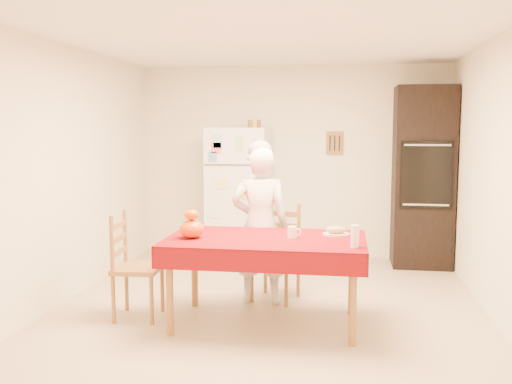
% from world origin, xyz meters
% --- Properties ---
extents(floor, '(4.50, 4.50, 0.00)m').
position_xyz_m(floor, '(0.00, 0.00, 0.00)').
color(floor, tan).
rests_on(floor, ground).
extents(room_shell, '(4.02, 4.52, 2.51)m').
position_xyz_m(room_shell, '(0.00, 0.00, 1.62)').
color(room_shell, '#EDE6C7').
rests_on(room_shell, ground).
extents(refrigerator, '(0.75, 0.74, 1.70)m').
position_xyz_m(refrigerator, '(-0.65, 1.88, 0.85)').
color(refrigerator, white).
rests_on(refrigerator, floor).
extents(oven_cabinet, '(0.70, 0.62, 2.20)m').
position_xyz_m(oven_cabinet, '(1.63, 1.93, 1.10)').
color(oven_cabinet, black).
rests_on(oven_cabinet, floor).
extents(dining_table, '(1.70, 1.00, 0.76)m').
position_xyz_m(dining_table, '(0.03, -0.48, 0.69)').
color(dining_table, brown).
rests_on(dining_table, floor).
extents(chair_far, '(0.51, 0.49, 0.95)m').
position_xyz_m(chair_far, '(0.04, 0.29, 0.51)').
color(chair_far, brown).
rests_on(chair_far, floor).
extents(chair_left, '(0.43, 0.44, 0.95)m').
position_xyz_m(chair_left, '(-1.19, -0.49, 0.51)').
color(chair_left, brown).
rests_on(chair_left, floor).
extents(seated_woman, '(0.59, 0.42, 1.52)m').
position_xyz_m(seated_woman, '(-0.11, 0.12, 0.76)').
color(seated_woman, silver).
rests_on(seated_woman, floor).
extents(coffee_mug, '(0.08, 0.08, 0.10)m').
position_xyz_m(coffee_mug, '(0.25, -0.45, 0.81)').
color(coffee_mug, white).
rests_on(coffee_mug, dining_table).
extents(pumpkin_lower, '(0.21, 0.21, 0.16)m').
position_xyz_m(pumpkin_lower, '(-0.60, -0.59, 0.84)').
color(pumpkin_lower, '#D93905').
rests_on(pumpkin_lower, dining_table).
extents(pumpkin_upper, '(0.12, 0.12, 0.09)m').
position_xyz_m(pumpkin_upper, '(-0.60, -0.59, 0.96)').
color(pumpkin_upper, '#C94304').
rests_on(pumpkin_upper, pumpkin_lower).
extents(wine_glass, '(0.07, 0.07, 0.18)m').
position_xyz_m(wine_glass, '(0.78, -0.75, 0.85)').
color(wine_glass, white).
rests_on(wine_glass, dining_table).
extents(bread_plate, '(0.24, 0.24, 0.02)m').
position_xyz_m(bread_plate, '(0.62, -0.28, 0.77)').
color(bread_plate, silver).
rests_on(bread_plate, dining_table).
extents(bread_loaf, '(0.18, 0.10, 0.06)m').
position_xyz_m(bread_loaf, '(0.62, -0.28, 0.81)').
color(bread_loaf, '#9B7B4C').
rests_on(bread_loaf, bread_plate).
extents(spice_jar_left, '(0.05, 0.05, 0.10)m').
position_xyz_m(spice_jar_left, '(-0.50, 1.93, 1.75)').
color(spice_jar_left, '#96631B').
rests_on(spice_jar_left, refrigerator).
extents(spice_jar_mid, '(0.05, 0.05, 0.10)m').
position_xyz_m(spice_jar_mid, '(-0.52, 1.93, 1.75)').
color(spice_jar_mid, brown).
rests_on(spice_jar_mid, refrigerator).
extents(spice_jar_right, '(0.05, 0.05, 0.10)m').
position_xyz_m(spice_jar_right, '(-0.40, 1.93, 1.75)').
color(spice_jar_right, brown).
rests_on(spice_jar_right, refrigerator).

